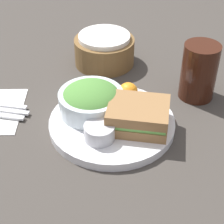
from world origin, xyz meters
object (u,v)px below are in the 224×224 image
salad_bowl (91,100)px  drink_glass (199,72)px  plate (112,123)px  dressing_cup (99,132)px  bread_basket (104,50)px  sandwich (138,116)px

salad_bowl → drink_glass: bearing=18.5°
plate → dressing_cup: dressing_cup is taller
plate → drink_glass: 0.23m
plate → bread_basket: bread_basket is taller
plate → drink_glass: drink_glass is taller
plate → bread_basket: bearing=93.5°
sandwich → dressing_cup: bearing=-153.4°
dressing_cup → drink_glass: 0.28m
plate → drink_glass: bearing=29.4°
plate → dressing_cup: bearing=-113.6°
sandwich → salad_bowl: bearing=152.5°
salad_bowl → dressing_cup: bearing=-78.4°
plate → dressing_cup: size_ratio=4.32×
dressing_cup → bread_basket: (0.01, 0.32, 0.00)m
plate → bread_basket: 0.27m
plate → salad_bowl: bearing=144.6°
plate → sandwich: sandwich is taller
plate → sandwich: size_ratio=1.93×
plate → bread_basket: (-0.02, 0.26, 0.03)m
salad_bowl → bread_basket: (0.03, 0.23, -0.01)m
drink_glass → bread_basket: size_ratio=0.84×
drink_glass → bread_basket: bearing=144.0°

